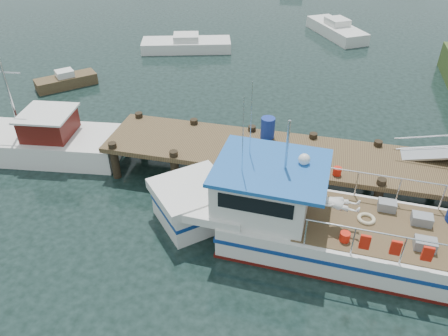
% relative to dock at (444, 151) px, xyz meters
% --- Properties ---
extents(ground_plane, '(160.00, 160.00, 0.00)m').
position_rel_dock_xyz_m(ground_plane, '(-6.51, -0.01, -2.24)').
color(ground_plane, black).
extents(dock, '(16.60, 3.00, 4.78)m').
position_rel_dock_xyz_m(dock, '(0.00, 0.00, 0.00)').
color(dock, brown).
rests_on(dock, ground).
extents(lobster_boat, '(11.08, 3.57, 5.29)m').
position_rel_dock_xyz_m(lobster_boat, '(-4.44, -3.25, -1.28)').
color(lobster_boat, silver).
rests_on(lobster_boat, ground).
extents(work_boat, '(8.28, 3.41, 4.33)m').
position_rel_dock_xyz_m(work_boat, '(-16.21, -0.55, -1.55)').
color(work_boat, silver).
rests_on(work_boat, ground).
extents(moored_rowboat, '(3.13, 3.17, 0.97)m').
position_rel_dock_xyz_m(moored_rowboat, '(-18.71, 6.27, -1.88)').
color(moored_rowboat, brown).
rests_on(moored_rowboat, ground).
extents(moored_a, '(6.35, 3.67, 1.11)m').
position_rel_dock_xyz_m(moored_a, '(-13.92, 13.75, -1.83)').
color(moored_a, silver).
rests_on(moored_a, ground).
extents(moored_b, '(4.76, 5.89, 1.27)m').
position_rel_dock_xyz_m(moored_b, '(-4.03, 19.50, -1.77)').
color(moored_b, silver).
rests_on(moored_b, ground).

